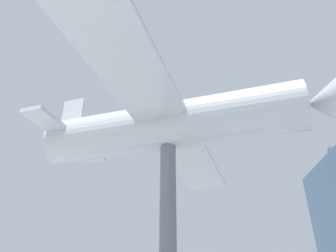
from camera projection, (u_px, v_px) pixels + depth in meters
support_pylon_central at (168, 244)px, 11.69m from camera, size 0.64×0.64×7.65m
suspended_airplane at (174, 125)px, 13.96m from camera, size 17.41×12.82×3.29m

